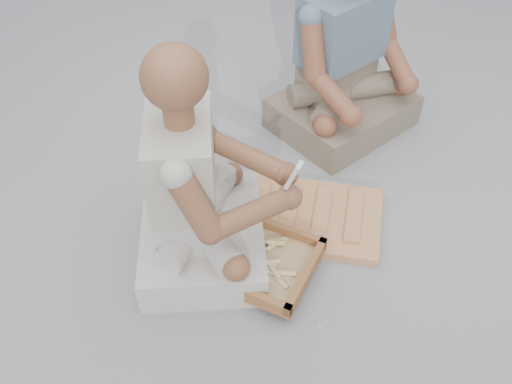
# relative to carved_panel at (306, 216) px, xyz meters

# --- Properties ---
(ground) EXTENTS (60.00, 60.00, 0.00)m
(ground) POSITION_rel_carved_panel_xyz_m (-0.14, -0.32, -0.02)
(ground) COLOR gray
(ground) RESTS_ON ground
(carved_panel) EXTENTS (0.68, 0.49, 0.04)m
(carved_panel) POSITION_rel_carved_panel_xyz_m (0.00, 0.00, 0.00)
(carved_panel) COLOR #AD6942
(carved_panel) RESTS_ON ground
(tool_tray) EXTENTS (0.58, 0.52, 0.06)m
(tool_tray) POSITION_rel_carved_panel_xyz_m (-0.20, -0.30, 0.04)
(tool_tray) COLOR brown
(tool_tray) RESTS_ON carved_panel
(chisel_0) EXTENTS (0.21, 0.10, 0.02)m
(chisel_0) POSITION_rel_carved_panel_xyz_m (-0.16, -0.32, 0.05)
(chisel_0) COLOR white
(chisel_0) RESTS_ON tool_tray
(chisel_1) EXTENTS (0.06, 0.22, 0.02)m
(chisel_1) POSITION_rel_carved_panel_xyz_m (-0.20, -0.41, 0.06)
(chisel_1) COLOR white
(chisel_1) RESTS_ON tool_tray
(chisel_2) EXTENTS (0.15, 0.18, 0.02)m
(chisel_2) POSITION_rel_carved_panel_xyz_m (-0.14, -0.25, 0.06)
(chisel_2) COLOR white
(chisel_2) RESTS_ON tool_tray
(chisel_3) EXTENTS (0.09, 0.21, 0.02)m
(chisel_3) POSITION_rel_carved_panel_xyz_m (-0.26, -0.13, 0.06)
(chisel_3) COLOR white
(chisel_3) RESTS_ON tool_tray
(chisel_4) EXTENTS (0.14, 0.19, 0.02)m
(chisel_4) POSITION_rel_carved_panel_xyz_m (-0.12, -0.36, 0.06)
(chisel_4) COLOR white
(chisel_4) RESTS_ON tool_tray
(chisel_5) EXTENTS (0.22, 0.02, 0.02)m
(chisel_5) POSITION_rel_carved_panel_xyz_m (-0.08, -0.37, 0.05)
(chisel_5) COLOR white
(chisel_5) RESTS_ON tool_tray
(chisel_6) EXTENTS (0.22, 0.07, 0.02)m
(chisel_6) POSITION_rel_carved_panel_xyz_m (-0.15, -0.32, 0.05)
(chisel_6) COLOR white
(chisel_6) RESTS_ON tool_tray
(chisel_7) EXTENTS (0.17, 0.16, 0.02)m
(chisel_7) POSITION_rel_carved_panel_xyz_m (-0.18, -0.38, 0.06)
(chisel_7) COLOR white
(chisel_7) RESTS_ON tool_tray
(chisel_8) EXTENTS (0.22, 0.07, 0.02)m
(chisel_8) POSITION_rel_carved_panel_xyz_m (-0.13, -0.21, 0.05)
(chisel_8) COLOR white
(chisel_8) RESTS_ON tool_tray
(chisel_9) EXTENTS (0.22, 0.08, 0.02)m
(chisel_9) POSITION_rel_carved_panel_xyz_m (-0.15, -0.33, 0.05)
(chisel_9) COLOR white
(chisel_9) RESTS_ON tool_tray
(chisel_10) EXTENTS (0.16, 0.17, 0.02)m
(chisel_10) POSITION_rel_carved_panel_xyz_m (-0.09, -0.40, 0.05)
(chisel_10) COLOR white
(chisel_10) RESTS_ON tool_tray
(chisel_11) EXTENTS (0.22, 0.02, 0.02)m
(chisel_11) POSITION_rel_carved_panel_xyz_m (-0.14, -0.22, 0.06)
(chisel_11) COLOR white
(chisel_11) RESTS_ON tool_tray
(wood_chip_0) EXTENTS (0.02, 0.02, 0.00)m
(wood_chip_0) POSITION_rel_carved_panel_xyz_m (0.04, -0.17, -0.02)
(wood_chip_0) COLOR tan
(wood_chip_0) RESTS_ON ground
(wood_chip_1) EXTENTS (0.02, 0.02, 0.00)m
(wood_chip_1) POSITION_rel_carved_panel_xyz_m (-0.22, -0.45, -0.02)
(wood_chip_1) COLOR tan
(wood_chip_1) RESTS_ON ground
(wood_chip_2) EXTENTS (0.02, 0.02, 0.00)m
(wood_chip_2) POSITION_rel_carved_panel_xyz_m (0.13, -0.02, -0.02)
(wood_chip_2) COLOR tan
(wood_chip_2) RESTS_ON ground
(wood_chip_3) EXTENTS (0.02, 0.02, 0.00)m
(wood_chip_3) POSITION_rel_carved_panel_xyz_m (0.15, -0.07, -0.02)
(wood_chip_3) COLOR tan
(wood_chip_3) RESTS_ON ground
(wood_chip_4) EXTENTS (0.02, 0.02, 0.00)m
(wood_chip_4) POSITION_rel_carved_panel_xyz_m (-0.23, -0.47, -0.02)
(wood_chip_4) COLOR tan
(wood_chip_4) RESTS_ON ground
(wood_chip_5) EXTENTS (0.02, 0.02, 0.00)m
(wood_chip_5) POSITION_rel_carved_panel_xyz_m (-0.21, 0.08, -0.02)
(wood_chip_5) COLOR tan
(wood_chip_5) RESTS_ON ground
(wood_chip_6) EXTENTS (0.02, 0.02, 0.00)m
(wood_chip_6) POSITION_rel_carved_panel_xyz_m (-0.37, -0.24, -0.02)
(wood_chip_6) COLOR tan
(wood_chip_6) RESTS_ON ground
(wood_chip_7) EXTENTS (0.02, 0.02, 0.00)m
(wood_chip_7) POSITION_rel_carved_panel_xyz_m (-0.20, -0.20, -0.02)
(wood_chip_7) COLOR tan
(wood_chip_7) RESTS_ON ground
(wood_chip_8) EXTENTS (0.02, 0.02, 0.00)m
(wood_chip_8) POSITION_rel_carved_panel_xyz_m (-0.40, -0.17, -0.02)
(wood_chip_8) COLOR tan
(wood_chip_8) RESTS_ON ground
(wood_chip_9) EXTENTS (0.02, 0.02, 0.00)m
(wood_chip_9) POSITION_rel_carved_panel_xyz_m (-0.18, 0.08, -0.02)
(wood_chip_9) COLOR tan
(wood_chip_9) RESTS_ON ground
(wood_chip_10) EXTENTS (0.02, 0.02, 0.00)m
(wood_chip_10) POSITION_rel_carved_panel_xyz_m (0.08, -0.55, -0.02)
(wood_chip_10) COLOR tan
(wood_chip_10) RESTS_ON ground
(wood_chip_11) EXTENTS (0.02, 0.02, 0.00)m
(wood_chip_11) POSITION_rel_carved_panel_xyz_m (-0.17, -0.31, -0.02)
(wood_chip_11) COLOR tan
(wood_chip_11) RESTS_ON ground
(craftsman) EXTENTS (0.69, 0.69, 0.96)m
(craftsman) POSITION_rel_carved_panel_xyz_m (-0.42, -0.22, 0.30)
(craftsman) COLOR #BAB4AD
(craftsman) RESTS_ON ground
(companion) EXTENTS (0.82, 0.83, 1.02)m
(companion) POSITION_rel_carved_panel_xyz_m (0.14, 0.72, 0.32)
(companion) COLOR #776655
(companion) RESTS_ON ground
(mobile_phone) EXTENTS (0.07, 0.07, 0.12)m
(mobile_phone) POSITION_rel_carved_panel_xyz_m (-0.06, -0.23, 0.44)
(mobile_phone) COLOR silver
(mobile_phone) RESTS_ON craftsman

